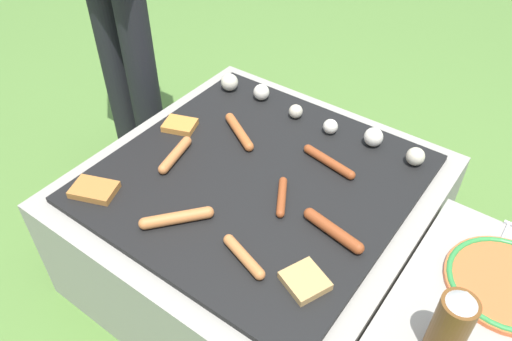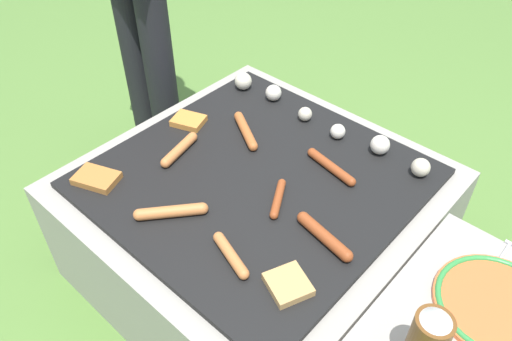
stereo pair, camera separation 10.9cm
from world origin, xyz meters
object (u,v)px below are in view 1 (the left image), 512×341
sausage_front_center (177,218)px  fork_utensil (501,240)px  condiment_bottle (452,323)px  plate_colorful (507,283)px

sausage_front_center → fork_utensil: 0.81m
sausage_front_center → condiment_bottle: 0.68m
sausage_front_center → fork_utensil: sausage_front_center is taller
sausage_front_center → plate_colorful: (0.74, 0.30, -0.01)m
fork_utensil → plate_colorful: bearing=-70.1°
plate_colorful → condiment_bottle: 0.26m
sausage_front_center → condiment_bottle: (0.68, 0.06, 0.08)m
plate_colorful → sausage_front_center: bearing=-157.9°
fork_utensil → sausage_front_center: bearing=-148.3°
condiment_bottle → fork_utensil: 0.38m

